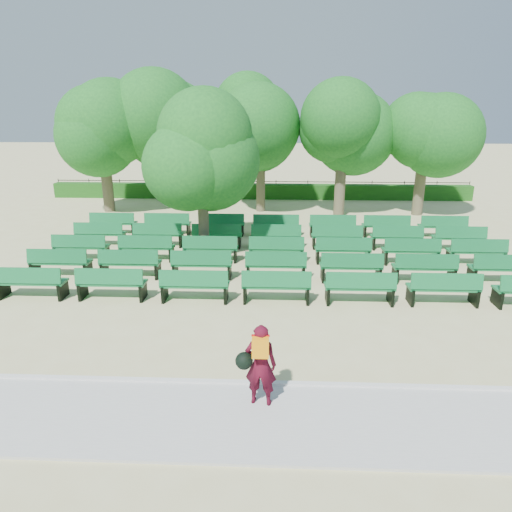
% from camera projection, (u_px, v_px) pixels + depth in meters
% --- Properties ---
extents(ground, '(120.00, 120.00, 0.00)m').
position_uv_depth(ground, '(245.00, 278.00, 15.38)').
color(ground, '#C7C083').
extents(paving, '(30.00, 2.20, 0.06)m').
position_uv_depth(paving, '(219.00, 420.00, 8.34)').
color(paving, '#B9BAB5').
rests_on(paving, ground).
extents(curb, '(30.00, 0.12, 0.10)m').
position_uv_depth(curb, '(226.00, 383.00, 9.43)').
color(curb, silver).
rests_on(curb, ground).
extents(hedge, '(26.00, 0.70, 0.90)m').
position_uv_depth(hedge, '(260.00, 191.00, 28.53)').
color(hedge, '#1B5515').
rests_on(hedge, ground).
extents(fence, '(26.00, 0.10, 1.02)m').
position_uv_depth(fence, '(260.00, 197.00, 29.05)').
color(fence, black).
rests_on(fence, ground).
extents(tree_line, '(21.80, 6.80, 7.04)m').
position_uv_depth(tree_line, '(257.00, 212.00, 24.87)').
color(tree_line, '#1C6820').
rests_on(tree_line, ground).
extents(bench_array, '(2.03, 0.69, 1.27)m').
position_uv_depth(bench_array, '(276.00, 259.00, 16.92)').
color(bench_array, '#126733').
rests_on(bench_array, ground).
extents(tree_among, '(4.03, 4.03, 5.70)m').
position_uv_depth(tree_among, '(201.00, 155.00, 16.10)').
color(tree_among, brown).
rests_on(tree_among, ground).
extents(person, '(0.80, 0.50, 1.65)m').
position_uv_depth(person, '(259.00, 364.00, 8.52)').
color(person, '#460A19').
rests_on(person, ground).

